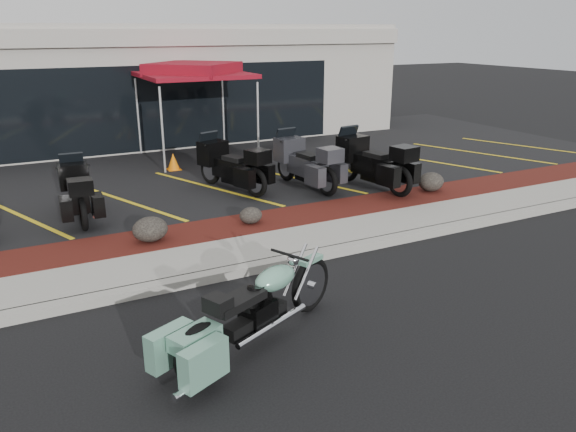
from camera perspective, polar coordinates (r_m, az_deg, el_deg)
ground at (r=9.14m, az=4.67°, el=-6.54°), size 90.00×90.00×0.00m
curb at (r=9.82m, az=1.92°, el=-4.17°), size 24.00×0.25×0.15m
sidewalk at (r=10.39m, az=0.04°, el=-2.85°), size 24.00×1.20×0.15m
mulch_bed at (r=11.40m, az=-2.72°, el=-0.87°), size 24.00×1.20×0.16m
upper_lot at (r=16.28m, az=-10.69°, el=4.75°), size 26.00×9.60×0.15m
dealership_building at (r=22.00m, az=-15.91°, el=13.01°), size 18.00×8.16×4.00m
boulder_left at (r=10.52m, az=-13.83°, el=-1.31°), size 0.64×0.54×0.46m
boulder_mid at (r=11.20m, az=-3.81°, el=0.07°), size 0.47×0.39×0.33m
boulder_right at (r=13.83m, az=14.33°, el=3.39°), size 0.64×0.53×0.45m
hero_cruiser at (r=7.96m, az=2.30°, el=-6.21°), size 3.08×1.96×1.07m
touring_black_front at (r=12.84m, az=-20.92°, el=3.34°), size 0.89×2.15×1.23m
touring_black_mid at (r=14.08m, az=-7.96°, el=5.85°), size 1.58×2.44×1.33m
touring_grey at (r=14.27m, az=-0.18°, el=6.26°), size 1.18×2.43×1.36m
touring_black_rear at (r=14.31m, az=6.14°, el=6.32°), size 1.31×2.56×1.42m
traffic_cone at (r=15.84m, az=-11.57°, el=5.45°), size 0.35×0.35×0.46m
popup_canopy at (r=16.95m, az=-9.58°, el=14.25°), size 3.81×3.81×2.78m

